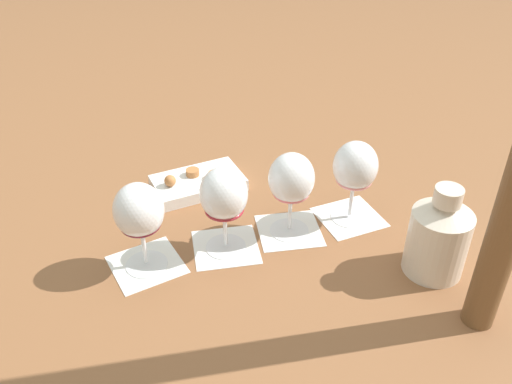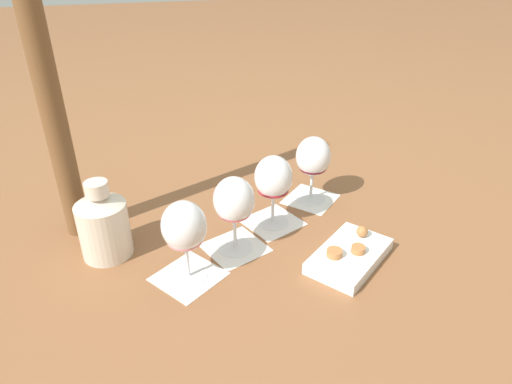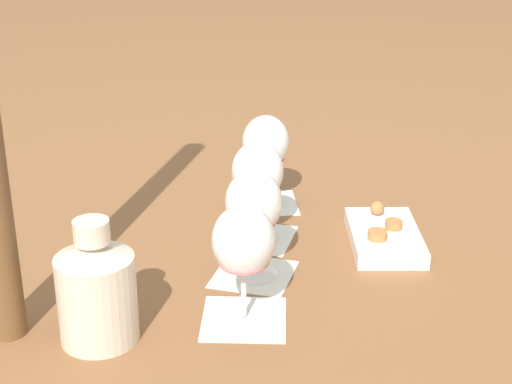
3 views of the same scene
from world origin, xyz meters
TOP-DOWN VIEW (x-y plane):
  - ground_plane at (0.00, 0.00)m, footprint 8.00×8.00m
  - tasting_card_0 at (-0.16, -0.11)m, footprint 0.16×0.16m
  - tasting_card_1 at (-0.06, -0.04)m, footprint 0.15×0.14m
  - tasting_card_2 at (0.05, 0.03)m, footprint 0.15×0.15m
  - tasting_card_3 at (0.17, 0.10)m, footprint 0.16×0.16m
  - wine_glass_0 at (-0.16, -0.11)m, footprint 0.08×0.08m
  - wine_glass_1 at (-0.06, -0.04)m, footprint 0.08×0.08m
  - wine_glass_2 at (0.05, 0.03)m, footprint 0.08×0.08m
  - wine_glass_3 at (0.17, 0.10)m, footprint 0.08×0.08m
  - ceramic_vase at (-0.31, 0.01)m, footprint 0.10×0.10m
  - snack_dish at (0.15, -0.14)m, footprint 0.21×0.19m

SIDE VIEW (x-z plane):
  - ground_plane at x=0.00m, z-range 0.00..0.00m
  - tasting_card_0 at x=-0.16m, z-range 0.00..0.00m
  - tasting_card_1 at x=-0.06m, z-range 0.00..0.00m
  - tasting_card_2 at x=0.05m, z-range 0.00..0.00m
  - tasting_card_3 at x=0.17m, z-range 0.00..0.00m
  - snack_dish at x=0.15m, z-range -0.01..0.04m
  - ceramic_vase at x=-0.31m, z-range -0.01..0.15m
  - wine_glass_3 at x=0.17m, z-range 0.03..0.19m
  - wine_glass_1 at x=-0.06m, z-range 0.03..0.19m
  - wine_glass_0 at x=-0.16m, z-range 0.03..0.19m
  - wine_glass_2 at x=0.05m, z-range 0.03..0.19m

